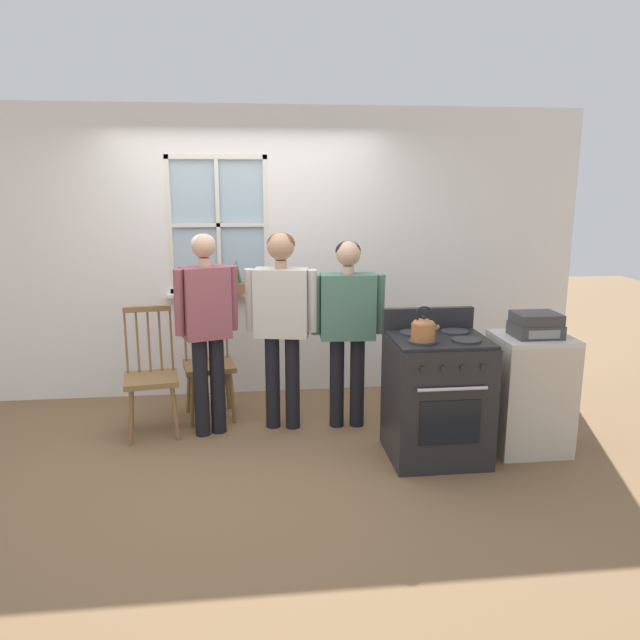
% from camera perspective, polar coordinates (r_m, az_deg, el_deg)
% --- Properties ---
extents(ground_plane, '(16.00, 16.00, 0.00)m').
position_cam_1_polar(ground_plane, '(4.94, -6.14, -11.75)').
color(ground_plane, brown).
extents(wall_back, '(6.40, 0.16, 2.70)m').
position_cam_1_polar(wall_back, '(5.94, -6.48, 5.84)').
color(wall_back, white).
rests_on(wall_back, ground_plane).
extents(chair_by_window, '(0.48, 0.47, 1.04)m').
position_cam_1_polar(chair_by_window, '(5.49, -10.13, -4.08)').
color(chair_by_window, olive).
rests_on(chair_by_window, ground_plane).
extents(chair_near_wall, '(0.48, 0.46, 1.04)m').
position_cam_1_polar(chair_near_wall, '(5.24, -15.18, -5.16)').
color(chair_near_wall, olive).
rests_on(chair_near_wall, ground_plane).
extents(person_elderly_left, '(0.52, 0.32, 1.63)m').
position_cam_1_polar(person_elderly_left, '(5.00, -10.33, 0.17)').
color(person_elderly_left, black).
rests_on(person_elderly_left, ground_plane).
extents(person_teen_center, '(0.59, 0.29, 1.63)m').
position_cam_1_polar(person_teen_center, '(5.05, -3.54, 0.92)').
color(person_teen_center, black).
rests_on(person_teen_center, ground_plane).
extents(person_adult_right, '(0.60, 0.23, 1.56)m').
position_cam_1_polar(person_adult_right, '(5.09, 2.55, 0.36)').
color(person_adult_right, black).
rests_on(person_adult_right, ground_plane).
extents(stove, '(0.70, 0.68, 1.08)m').
position_cam_1_polar(stove, '(4.73, 10.60, -6.86)').
color(stove, '#232326').
rests_on(stove, ground_plane).
extents(kettle, '(0.21, 0.17, 0.25)m').
position_cam_1_polar(kettle, '(4.41, 9.43, -0.79)').
color(kettle, '#A86638').
rests_on(kettle, stove).
extents(potted_plant, '(0.16, 0.16, 0.32)m').
position_cam_1_polar(potted_plant, '(5.89, -7.68, 3.23)').
color(potted_plant, '#935B3D').
rests_on(potted_plant, wall_back).
extents(handbag, '(0.23, 0.21, 0.31)m').
position_cam_1_polar(handbag, '(5.62, -10.56, 0.46)').
color(handbag, maroon).
rests_on(handbag, chair_by_window).
extents(side_counter, '(0.55, 0.50, 0.90)m').
position_cam_1_polar(side_counter, '(5.05, 18.59, -6.34)').
color(side_counter, beige).
rests_on(side_counter, ground_plane).
extents(stereo, '(0.34, 0.29, 0.18)m').
position_cam_1_polar(stereo, '(4.88, 19.14, -0.44)').
color(stereo, '#38383A').
rests_on(stereo, side_counter).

